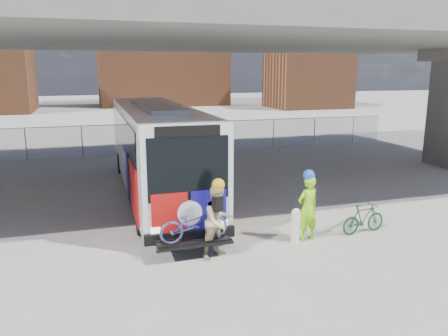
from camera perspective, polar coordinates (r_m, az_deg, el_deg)
name	(u,v)px	position (r m, az deg, el deg)	size (l,w,h in m)	color
ground	(226,211)	(15.73, 0.27, -5.64)	(160.00, 160.00, 0.00)	#9E9991
bus	(156,143)	(17.66, -8.86, 3.27)	(2.67, 12.96, 3.69)	silver
overpass	(197,30)	(18.87, -3.49, 17.51)	(40.00, 16.00, 7.95)	#605E59
chainlink_fence	(168,130)	(26.87, -7.37, 5.01)	(30.00, 0.06, 30.00)	gray
brick_buildings	(130,67)	(62.75, -12.12, 12.77)	(54.00, 22.00, 12.00)	brown
smokestack	(207,21)	(72.08, -2.20, 18.62)	(2.20, 2.20, 25.00)	brown
bollard	(296,224)	(13.03, 9.32, -7.21)	(0.26, 0.26, 1.02)	silver
cyclist_hivis	(308,207)	(13.04, 10.87, -4.97)	(0.81, 0.63, 2.15)	#89EB18
cyclist_tan	(218,220)	(11.74, -0.73, -6.80)	(1.20, 1.11, 2.17)	#CCBC83
bike_parked	(364,219)	(14.19, 17.76, -6.32)	(0.44, 1.56, 0.94)	#154320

